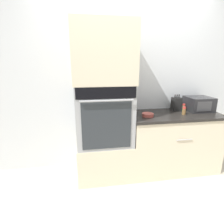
{
  "coord_description": "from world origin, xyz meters",
  "views": [
    {
      "loc": [
        -0.62,
        -1.94,
        1.56
      ],
      "look_at": [
        -0.28,
        0.21,
        0.96
      ],
      "focal_mm": 28.0,
      "sensor_mm": 36.0,
      "label": 1
    }
  ],
  "objects": [
    {
      "name": "wall_back",
      "position": [
        0.0,
        0.63,
        1.25
      ],
      "size": [
        8.0,
        0.05,
        2.5
      ],
      "color": "silver",
      "rests_on": "ground_plane"
    },
    {
      "name": "ground_plane",
      "position": [
        0.0,
        0.0,
        0.0
      ],
      "size": [
        12.0,
        12.0,
        0.0
      ],
      "primitive_type": "plane",
      "color": "beige"
    },
    {
      "name": "oven_cabinet_base",
      "position": [
        -0.37,
        0.3,
        0.26
      ],
      "size": [
        0.75,
        0.6,
        0.51
      ],
      "color": "beige",
      "rests_on": "ground_plane"
    },
    {
      "name": "oven_cabinet_upper",
      "position": [
        -0.37,
        0.3,
        1.67
      ],
      "size": [
        0.75,
        0.6,
        0.73
      ],
      "color": "beige",
      "rests_on": "wall_oven"
    },
    {
      "name": "condiment_jar_near",
      "position": [
        0.84,
        0.4,
        0.93
      ],
      "size": [
        0.05,
        0.05,
        0.11
      ],
      "color": "#427047",
      "rests_on": "counter_unit"
    },
    {
      "name": "microwave",
      "position": [
        1.08,
        0.39,
        0.98
      ],
      "size": [
        0.36,
        0.33,
        0.21
      ],
      "color": "#232326",
      "rests_on": "counter_unit"
    },
    {
      "name": "wall_oven",
      "position": [
        -0.37,
        0.3,
        0.91
      ],
      "size": [
        0.72,
        0.64,
        0.79
      ],
      "color": "#9EA0A5",
      "rests_on": "oven_cabinet_base"
    },
    {
      "name": "condiment_jar_mid",
      "position": [
        0.06,
        0.34,
        0.92
      ],
      "size": [
        0.05,
        0.05,
        0.1
      ],
      "color": "silver",
      "rests_on": "counter_unit"
    },
    {
      "name": "condiment_jar_far",
      "position": [
        0.75,
        0.24,
        0.92
      ],
      "size": [
        0.05,
        0.05,
        0.11
      ],
      "color": "brown",
      "rests_on": "counter_unit"
    },
    {
      "name": "counter_unit",
      "position": [
        0.65,
        0.3,
        0.44
      ],
      "size": [
        1.31,
        0.63,
        0.87
      ],
      "color": "beige",
      "rests_on": "ground_plane"
    },
    {
      "name": "bowl",
      "position": [
        0.22,
        0.23,
        0.89
      ],
      "size": [
        0.16,
        0.16,
        0.04
      ],
      "color": "#B24C42",
      "rests_on": "counter_unit"
    },
    {
      "name": "knife_block",
      "position": [
        0.75,
        0.45,
        0.97
      ],
      "size": [
        0.13,
        0.11,
        0.25
      ],
      "color": "black",
      "rests_on": "counter_unit"
    }
  ]
}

